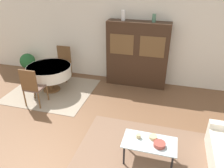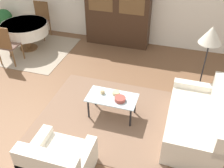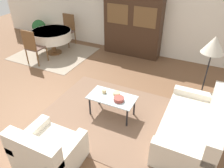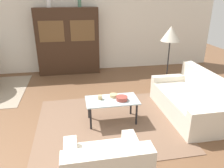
# 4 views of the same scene
# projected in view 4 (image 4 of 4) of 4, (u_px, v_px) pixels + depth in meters

# --- Properties ---
(ground_plane) EXTENTS (14.00, 14.00, 0.00)m
(ground_plane) POSITION_uv_depth(u_px,v_px,m) (46.00, 141.00, 3.50)
(ground_plane) COLOR brown
(wall_back) EXTENTS (10.00, 0.06, 2.70)m
(wall_back) POSITION_uv_depth(u_px,v_px,m) (53.00, 26.00, 6.30)
(wall_back) COLOR silver
(wall_back) RESTS_ON ground_plane
(area_rug) EXTENTS (2.55, 2.22, 0.01)m
(area_rug) POSITION_uv_depth(u_px,v_px,m) (108.00, 123.00, 4.00)
(area_rug) COLOR brown
(area_rug) RESTS_ON ground_plane
(couch) EXTENTS (0.91, 1.75, 0.82)m
(couch) POSITION_uv_depth(u_px,v_px,m) (192.00, 101.00, 4.22)
(couch) COLOR silver
(couch) RESTS_ON ground_plane
(coffee_table) EXTENTS (0.94, 0.50, 0.44)m
(coffee_table) POSITION_uv_depth(u_px,v_px,m) (112.00, 102.00, 3.91)
(coffee_table) COLOR black
(coffee_table) RESTS_ON area_rug
(display_cabinet) EXTENTS (1.75, 0.42, 1.88)m
(display_cabinet) POSITION_uv_depth(u_px,v_px,m) (68.00, 42.00, 6.29)
(display_cabinet) COLOR #382316
(display_cabinet) RESTS_ON ground_plane
(floor_lamp) EXTENTS (0.44, 0.44, 1.55)m
(floor_lamp) POSITION_uv_depth(u_px,v_px,m) (171.00, 36.00, 4.92)
(floor_lamp) COLOR black
(floor_lamp) RESTS_ON ground_plane
(cup) EXTENTS (0.08, 0.08, 0.07)m
(cup) POSITION_uv_depth(u_px,v_px,m) (100.00, 97.00, 3.90)
(cup) COLOR tan
(cup) RESTS_ON coffee_table
(bowl) EXTENTS (0.20, 0.20, 0.07)m
(bowl) POSITION_uv_depth(u_px,v_px,m) (122.00, 98.00, 3.86)
(bowl) COLOR #9E4238
(bowl) RESTS_ON coffee_table
(bowl_small) EXTENTS (0.14, 0.14, 0.06)m
(bowl_small) POSITION_uv_depth(u_px,v_px,m) (113.00, 96.00, 3.99)
(bowl_small) COLOR tan
(bowl_small) RESTS_ON coffee_table
(vase_tall) EXTENTS (0.11, 0.11, 0.27)m
(vase_tall) POSITION_uv_depth(u_px,v_px,m) (48.00, 2.00, 5.81)
(vase_tall) COLOR white
(vase_tall) RESTS_ON display_cabinet
(vase_short) EXTENTS (0.10, 0.10, 0.21)m
(vase_short) POSITION_uv_depth(u_px,v_px,m) (80.00, 3.00, 5.96)
(vase_short) COLOR #4C7A60
(vase_short) RESTS_ON display_cabinet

